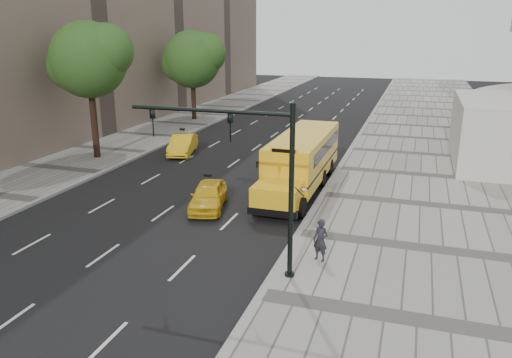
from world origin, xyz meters
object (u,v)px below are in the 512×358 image
(tree_b, at_px, (89,59))
(taxi_far, at_px, (183,145))
(tree_c, at_px, (193,59))
(taxi_near, at_px, (208,196))
(school_bus, at_px, (302,157))
(pedestrian, at_px, (321,240))
(traffic_signal, at_px, (252,167))

(tree_b, relative_size, taxi_far, 2.17)
(tree_c, height_order, taxi_near, tree_c)
(school_bus, height_order, pedestrian, school_bus)
(taxi_near, relative_size, taxi_far, 0.93)
(tree_c, bearing_deg, taxi_near, -63.84)
(school_bus, relative_size, taxi_near, 2.91)
(tree_b, xyz_separation_m, school_bus, (14.90, -1.77, -5.03))
(tree_b, xyz_separation_m, taxi_far, (4.99, 3.11, -6.09))
(tree_b, height_order, taxi_near, tree_b)
(tree_c, distance_m, pedestrian, 32.97)
(tree_c, height_order, school_bus, tree_c)
(taxi_far, distance_m, pedestrian, 19.25)
(school_bus, xyz_separation_m, taxi_far, (-9.92, 4.88, -1.06))
(school_bus, distance_m, taxi_near, 6.34)
(pedestrian, relative_size, traffic_signal, 0.26)
(tree_c, bearing_deg, traffic_signal, -61.65)
(tree_c, xyz_separation_m, traffic_signal, (15.59, -28.89, -1.87))
(taxi_near, bearing_deg, school_bus, 40.28)
(tree_b, distance_m, school_bus, 15.83)
(tree_c, relative_size, traffic_signal, 1.35)
(tree_c, distance_m, school_bus, 23.61)
(tree_c, distance_m, traffic_signal, 32.88)
(school_bus, relative_size, taxi_far, 2.70)
(taxi_far, bearing_deg, school_bus, -40.83)
(tree_c, height_order, traffic_signal, tree_c)
(pedestrian, bearing_deg, taxi_near, 164.21)
(tree_b, xyz_separation_m, traffic_signal, (15.60, -12.83, -2.70))
(school_bus, xyz_separation_m, traffic_signal, (0.69, -11.05, 2.33))
(tree_b, bearing_deg, taxi_far, 31.93)
(taxi_near, bearing_deg, pedestrian, -47.87)
(pedestrian, bearing_deg, tree_b, 165.83)
(tree_b, relative_size, taxi_near, 2.34)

